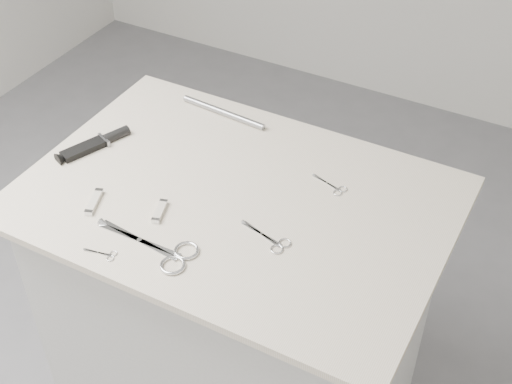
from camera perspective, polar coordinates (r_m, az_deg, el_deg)
The scene contains 10 objects.
plinth at distance 2.01m, azimuth -1.43°, elevation -10.54°, with size 0.90×0.60×0.90m, color beige.
display_board at distance 1.68m, azimuth -1.68°, elevation -0.62°, with size 1.00×0.70×0.02m, color beige.
large_shears at distance 1.55m, azimuth -7.29°, elevation -4.74°, with size 0.24×0.11×0.01m.
embroidery_scissors_a at distance 1.56m, azimuth 1.33°, elevation -3.94°, with size 0.13×0.06×0.00m.
embroidery_scissors_b at distance 1.71m, azimuth 6.22°, elevation 0.40°, with size 0.10×0.05×0.00m.
tiny_scissors at distance 1.57m, azimuth -12.05°, elevation -4.89°, with size 0.08×0.03×0.00m.
sheathed_knife at distance 1.87m, azimuth -12.48°, elevation 3.85°, with size 0.10×0.19×0.02m.
pocket_knife_a at distance 1.69m, azimuth -12.82°, elevation -0.77°, with size 0.05×0.09×0.01m.
pocket_knife_b at distance 1.64m, azimuth -7.70°, elevation -1.56°, with size 0.04×0.08×0.01m.
metal_rail at distance 1.94m, azimuth -2.62°, elevation 6.39°, with size 0.02×0.02×0.26m, color gray.
Camera 1 is at (0.64, -1.09, 2.01)m, focal length 50.00 mm.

